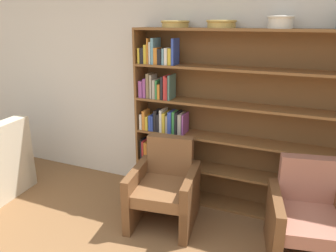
% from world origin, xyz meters
% --- Properties ---
extents(wall_back, '(12.00, 0.06, 2.75)m').
position_xyz_m(wall_back, '(0.00, 2.59, 1.38)').
color(wall_back, silver).
rests_on(wall_back, ground).
extents(bookshelf, '(2.46, 0.30, 1.93)m').
position_xyz_m(bookshelf, '(0.35, 2.42, 0.94)').
color(bookshelf, brown).
rests_on(bookshelf, ground).
extents(bowl_terracotta, '(0.30, 0.30, 0.07)m').
position_xyz_m(bowl_terracotta, '(-0.22, 2.40, 1.97)').
color(bowl_terracotta, tan).
rests_on(bowl_terracotta, bookshelf).
extents(bowl_brass, '(0.30, 0.30, 0.08)m').
position_xyz_m(bowl_brass, '(0.27, 2.40, 1.97)').
color(bowl_brass, tan).
rests_on(bowl_brass, bookshelf).
extents(bowl_slate, '(0.24, 0.24, 0.11)m').
position_xyz_m(bowl_slate, '(0.81, 2.40, 1.99)').
color(bowl_slate, silver).
rests_on(bowl_slate, bookshelf).
extents(armchair_leather, '(0.73, 0.77, 0.85)m').
position_xyz_m(armchair_leather, '(-0.10, 1.86, 0.37)').
color(armchair_leather, brown).
rests_on(armchair_leather, ground).
extents(armchair_cushioned, '(0.76, 0.80, 0.85)m').
position_xyz_m(armchair_cushioned, '(1.25, 1.86, 0.37)').
color(armchair_cushioned, brown).
rests_on(armchair_cushioned, ground).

